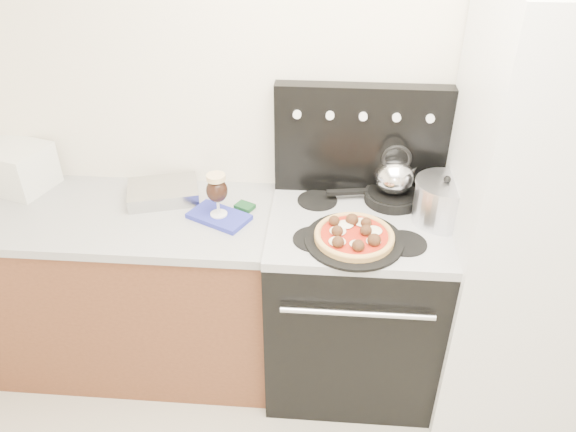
# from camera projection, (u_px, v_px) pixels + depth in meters

# --- Properties ---
(room_shell) EXTENTS (3.52, 3.01, 2.52)m
(room_shell) POSITION_uv_depth(u_px,v_px,m) (345.00, 301.00, 1.48)
(room_shell) COLOR #B2AA99
(room_shell) RESTS_ON ground
(base_cabinet) EXTENTS (1.45, 0.60, 0.86)m
(base_cabinet) POSITION_uv_depth(u_px,v_px,m) (125.00, 291.00, 2.75)
(base_cabinet) COLOR brown
(base_cabinet) RESTS_ON ground
(countertop) EXTENTS (1.48, 0.63, 0.04)m
(countertop) POSITION_uv_depth(u_px,v_px,m) (109.00, 215.00, 2.50)
(countertop) COLOR #A4A4A6
(countertop) RESTS_ON base_cabinet
(stove_body) EXTENTS (0.76, 0.65, 0.88)m
(stove_body) POSITION_uv_depth(u_px,v_px,m) (351.00, 305.00, 2.65)
(stove_body) COLOR black
(stove_body) RESTS_ON ground
(cooktop) EXTENTS (0.76, 0.65, 0.04)m
(cooktop) POSITION_uv_depth(u_px,v_px,m) (358.00, 225.00, 2.40)
(cooktop) COLOR #ADADB2
(cooktop) RESTS_ON stove_body
(backguard) EXTENTS (0.76, 0.08, 0.50)m
(backguard) POSITION_uv_depth(u_px,v_px,m) (361.00, 140.00, 2.48)
(backguard) COLOR black
(backguard) RESTS_ON cooktop
(fridge) EXTENTS (0.64, 0.68, 1.90)m
(fridge) POSITION_uv_depth(u_px,v_px,m) (530.00, 226.00, 2.30)
(fridge) COLOR silver
(fridge) RESTS_ON ground
(toaster_oven) EXTENTS (0.39, 0.33, 0.21)m
(toaster_oven) POSITION_uv_depth(u_px,v_px,m) (13.00, 167.00, 2.62)
(toaster_oven) COLOR silver
(toaster_oven) RESTS_ON countertop
(foil_sheet) EXTENTS (0.36, 0.31, 0.06)m
(foil_sheet) POSITION_uv_depth(u_px,v_px,m) (163.00, 192.00, 2.57)
(foil_sheet) COLOR silver
(foil_sheet) RESTS_ON countertop
(oven_mitt) EXTENTS (0.30, 0.25, 0.02)m
(oven_mitt) POSITION_uv_depth(u_px,v_px,m) (219.00, 217.00, 2.43)
(oven_mitt) COLOR #282EA4
(oven_mitt) RESTS_ON countertop
(beer_glass) EXTENTS (0.11, 0.11, 0.20)m
(beer_glass) POSITION_uv_depth(u_px,v_px,m) (217.00, 195.00, 2.37)
(beer_glass) COLOR black
(beer_glass) RESTS_ON oven_mitt
(pizza_pan) EXTENTS (0.44, 0.44, 0.01)m
(pizza_pan) POSITION_uv_depth(u_px,v_px,m) (354.00, 240.00, 2.26)
(pizza_pan) COLOR black
(pizza_pan) RESTS_ON cooktop
(pizza) EXTENTS (0.34, 0.34, 0.05)m
(pizza) POSITION_uv_depth(u_px,v_px,m) (354.00, 234.00, 2.24)
(pizza) COLOR tan
(pizza) RESTS_ON pizza_pan
(skillet) EXTENTS (0.28, 0.28, 0.04)m
(skillet) POSITION_uv_depth(u_px,v_px,m) (392.00, 197.00, 2.51)
(skillet) COLOR black
(skillet) RESTS_ON cooktop
(tea_kettle) EXTENTS (0.22, 0.22, 0.19)m
(tea_kettle) POSITION_uv_depth(u_px,v_px,m) (395.00, 173.00, 2.45)
(tea_kettle) COLOR silver
(tea_kettle) RESTS_ON skillet
(stock_pot) EXTENTS (0.27, 0.27, 0.18)m
(stock_pot) POSITION_uv_depth(u_px,v_px,m) (443.00, 202.00, 2.34)
(stock_pot) COLOR silver
(stock_pot) RESTS_ON cooktop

